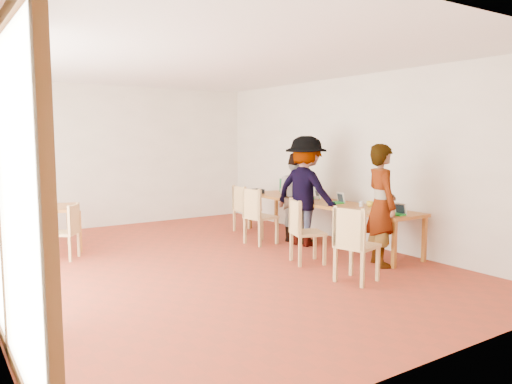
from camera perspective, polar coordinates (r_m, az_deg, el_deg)
ground at (r=7.69m, az=-5.62°, el=-8.16°), size 8.00×8.00×0.00m
wall_back at (r=11.15m, az=-15.43°, el=3.98°), size 6.00×0.10×3.00m
wall_front at (r=4.35m, az=19.69°, el=0.33°), size 6.00×0.10×3.00m
wall_right at (r=9.24m, az=10.96°, el=3.63°), size 0.10×8.00×3.00m
ceiling at (r=7.52m, az=-5.89°, el=14.71°), size 6.00×8.00×0.04m
communal_table at (r=9.12m, az=7.76°, el=-1.38°), size 0.80×4.00×0.75m
side_table at (r=9.06m, az=-22.57°, el=-2.07°), size 0.90×0.90×0.75m
chair_near at (r=6.66m, az=11.03°, el=-5.04°), size 0.58×0.58×0.54m
chair_mid at (r=7.58m, az=5.21°, el=-3.72°), size 0.58×0.58×0.52m
chair_far at (r=8.86m, az=0.03°, el=-2.08°), size 0.53×0.53×0.54m
chair_empty at (r=10.02m, az=-1.47°, el=-1.36°), size 0.47×0.47×0.50m
chair_spare at (r=8.35m, az=-20.64°, el=-3.63°), size 0.57×0.57×0.46m
person_near at (r=7.63m, az=14.14°, el=-1.47°), size 0.66×0.78×1.82m
person_mid at (r=9.14m, az=4.62°, el=-0.59°), size 0.78×0.91×1.64m
person_far at (r=8.83m, az=5.70°, el=0.11°), size 0.99×1.38×1.93m
laptop_near at (r=7.81m, az=16.01°, el=-2.16°), size 0.20×0.23×0.18m
laptop_mid at (r=8.94m, az=9.45°, el=-0.92°), size 0.23×0.25×0.19m
laptop_far at (r=9.52m, az=6.84°, el=-0.45°), size 0.24×0.25×0.18m
yellow_mug at (r=8.60m, az=12.88°, el=-1.33°), size 0.15×0.15×0.09m
green_bottle at (r=10.62m, az=2.87°, el=0.79°), size 0.07×0.07×0.28m
clear_glass at (r=8.55m, az=11.94°, el=-1.36°), size 0.07×0.07×0.09m
condiment_cup at (r=9.37m, az=6.97°, el=-0.68°), size 0.08×0.08×0.06m
pink_phone at (r=9.53m, az=3.78°, el=-0.66°), size 0.05×0.10×0.01m
black_pouch at (r=10.30m, az=0.22°, el=0.10°), size 0.16×0.26×0.09m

